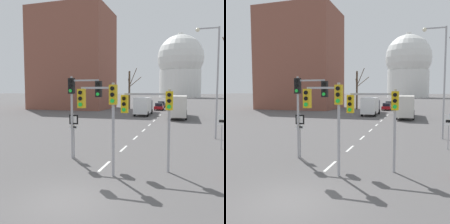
{
  "view_description": "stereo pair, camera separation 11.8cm",
  "coord_description": "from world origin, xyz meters",
  "views": [
    {
      "loc": [
        4.33,
        -8.26,
        4.21
      ],
      "look_at": [
        0.18,
        5.66,
        3.0
      ],
      "focal_mm": 40.0,
      "sensor_mm": 36.0,
      "label": 1
    },
    {
      "loc": [
        4.44,
        -8.23,
        4.21
      ],
      "look_at": [
        0.18,
        5.66,
        3.0
      ],
      "focal_mm": 40.0,
      "sensor_mm": 36.0,
      "label": 2
    }
  ],
  "objects": [
    {
      "name": "lane_stripe_2",
      "position": [
        0.0,
        13.77,
        0.0
      ],
      "size": [
        0.16,
        2.0,
        0.01
      ],
      "primitive_type": "cube",
      "color": "silver",
      "rests_on": "ground_plane"
    },
    {
      "name": "sedan_mid_centre",
      "position": [
        -1.4,
        47.9,
        0.8
      ],
      "size": [
        1.94,
        4.43,
        1.61
      ],
      "color": "maroon",
      "rests_on": "ground_plane"
    },
    {
      "name": "lane_stripe_7",
      "position": [
        0.0,
        36.27,
        0.0
      ],
      "size": [
        0.16,
        2.0,
        0.01
      ],
      "primitive_type": "cube",
      "color": "silver",
      "rests_on": "ground_plane"
    },
    {
      "name": "lane_stripe_0",
      "position": [
        0.0,
        4.77,
        0.0
      ],
      "size": [
        0.16,
        2.0,
        0.01
      ],
      "primitive_type": "cube",
      "color": "silver",
      "rests_on": "ground_plane"
    },
    {
      "name": "traffic_signal_centre_tall",
      "position": [
        0.34,
        3.36,
        3.5
      ],
      "size": [
        2.03,
        0.34,
        4.63
      ],
      "color": "#9E9EA3",
      "rests_on": "ground_plane"
    },
    {
      "name": "sedan_near_left",
      "position": [
        -1.78,
        57.14,
        0.84
      ],
      "size": [
        1.91,
        4.38,
        1.63
      ],
      "color": "black",
      "rests_on": "ground_plane"
    },
    {
      "name": "capitol_dome",
      "position": [
        0.0,
        164.02,
        20.52
      ],
      "size": [
        29.82,
        29.82,
        42.12
      ],
      "color": "silver",
      "rests_on": "ground_plane"
    },
    {
      "name": "ground_plane",
      "position": [
        0.0,
        0.0,
        0.0
      ],
      "size": [
        800.0,
        800.0,
        0.0
      ],
      "primitive_type": "plane",
      "color": "#565454"
    },
    {
      "name": "bare_tree_left_near",
      "position": [
        -8.36,
        48.94,
        4.73
      ],
      "size": [
        2.82,
        3.47,
        9.41
      ],
      "color": "brown",
      "rests_on": "ground_plane"
    },
    {
      "name": "lane_stripe_5",
      "position": [
        0.0,
        27.27,
        0.0
      ],
      "size": [
        0.16,
        2.0,
        0.01
      ],
      "primitive_type": "cube",
      "color": "silver",
      "rests_on": "ground_plane"
    },
    {
      "name": "delivery_truck",
      "position": [
        -2.82,
        34.98,
        1.7
      ],
      "size": [
        2.44,
        7.2,
        3.14
      ],
      "color": "#333842",
      "rests_on": "ground_plane"
    },
    {
      "name": "traffic_signal_near_left",
      "position": [
        -1.88,
        5.86,
        3.88
      ],
      "size": [
        2.14,
        0.34,
        5.12
      ],
      "color": "#9E9EA3",
      "rests_on": "ground_plane"
    },
    {
      "name": "traffic_signal_near_right",
      "position": [
        2.65,
        4.74,
        3.27
      ],
      "size": [
        2.7,
        0.34,
        4.31
      ],
      "color": "#9E9EA3",
      "rests_on": "ground_plane"
    },
    {
      "name": "apartment_block_left",
      "position": [
        -22.28,
        48.13,
        11.74
      ],
      "size": [
        18.0,
        14.0,
        23.47
      ],
      "primitive_type": "cube",
      "color": "brown",
      "rests_on": "ground_plane"
    },
    {
      "name": "sedan_near_right",
      "position": [
        1.48,
        76.93,
        0.83
      ],
      "size": [
        1.7,
        4.24,
        1.69
      ],
      "color": "#2D4C33",
      "rests_on": "ground_plane"
    },
    {
      "name": "street_lamp_right",
      "position": [
        6.59,
        15.23,
        5.83
      ],
      "size": [
        2.02,
        0.36,
        9.74
      ],
      "color": "#9E9EA3",
      "rests_on": "ground_plane"
    },
    {
      "name": "lane_stripe_3",
      "position": [
        0.0,
        18.27,
        0.0
      ],
      "size": [
        0.16,
        2.0,
        0.01
      ],
      "primitive_type": "cube",
      "color": "silver",
      "rests_on": "ground_plane"
    },
    {
      "name": "speed_limit_sign",
      "position": [
        6.83,
        10.98,
        1.76
      ],
      "size": [
        0.6,
        0.08,
        2.6
      ],
      "color": "#9E9EA3",
      "rests_on": "ground_plane"
    },
    {
      "name": "lane_stripe_1",
      "position": [
        0.0,
        9.27,
        0.0
      ],
      "size": [
        0.16,
        2.0,
        0.01
      ],
      "primitive_type": "cube",
      "color": "silver",
      "rests_on": "ground_plane"
    },
    {
      "name": "city_bus",
      "position": [
        3.18,
        32.79,
        2.05
      ],
      "size": [
        2.66,
        10.8,
        3.48
      ],
      "color": "beige",
      "rests_on": "ground_plane"
    },
    {
      "name": "lane_stripe_6",
      "position": [
        0.0,
        31.77,
        0.0
      ],
      "size": [
        0.16,
        2.0,
        0.01
      ],
      "primitive_type": "cube",
      "color": "silver",
      "rests_on": "ground_plane"
    },
    {
      "name": "lane_stripe_4",
      "position": [
        0.0,
        22.77,
        0.0
      ],
      "size": [
        0.16,
        2.0,
        0.01
      ],
      "primitive_type": "cube",
      "color": "silver",
      "rests_on": "ground_plane"
    },
    {
      "name": "route_sign_post",
      "position": [
        -2.42,
        5.98,
        1.91
      ],
      "size": [
        0.6,
        0.08,
        2.79
      ],
      "color": "#9E9EA3",
      "rests_on": "ground_plane"
    }
  ]
}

